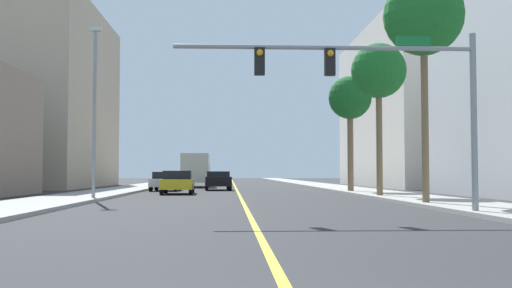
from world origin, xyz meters
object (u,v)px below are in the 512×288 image
at_px(street_lamp, 95,103).
at_px(palm_near, 424,17).
at_px(palm_far, 350,99).
at_px(car_black, 218,180).
at_px(car_silver, 166,181).
at_px(palm_mid, 379,72).
at_px(delivery_truck, 196,170).
at_px(traffic_signal_mast, 378,80).
at_px(car_yellow, 178,182).

xyz_separation_m(street_lamp, palm_near, (14.25, -5.34, 2.90)).
xyz_separation_m(palm_far, car_black, (-8.71, 7.04, -5.34)).
distance_m(car_silver, car_black, 4.17).
bearing_deg(palm_near, palm_far, 89.73).
relative_size(palm_mid, delivery_truck, 1.04).
bearing_deg(traffic_signal_mast, palm_far, 80.73).
distance_m(traffic_signal_mast, car_yellow, 20.85).
bearing_deg(car_yellow, delivery_truck, 88.09).
xyz_separation_m(car_silver, car_black, (3.74, 1.86, 0.03)).
bearing_deg(car_silver, traffic_signal_mast, 111.46).
height_order(street_lamp, palm_near, palm_near).
bearing_deg(palm_far, car_silver, 157.40).
height_order(street_lamp, car_silver, street_lamp).
height_order(palm_far, delivery_truck, palm_far).
xyz_separation_m(traffic_signal_mast, street_lamp, (-11.03, 10.62, 0.49)).
bearing_deg(traffic_signal_mast, street_lamp, 136.08).
xyz_separation_m(palm_mid, delivery_truck, (-10.88, 24.37, -4.99)).
height_order(car_silver, delivery_truck, delivery_truck).
relative_size(traffic_signal_mast, delivery_truck, 1.22).
bearing_deg(traffic_signal_mast, car_yellow, 112.11).
xyz_separation_m(palm_near, delivery_truck, (-10.82, 31.83, -5.96)).
distance_m(car_black, car_yellow, 8.51).
distance_m(palm_near, car_silver, 24.58).
xyz_separation_m(car_yellow, delivery_truck, (0.15, 18.06, 0.86)).
bearing_deg(palm_mid, palm_near, -90.49).
relative_size(street_lamp, car_silver, 2.10).
xyz_separation_m(car_black, delivery_truck, (-2.19, 9.87, 0.87)).
bearing_deg(palm_near, car_black, 111.47).
bearing_deg(palm_far, delivery_truck, 122.78).
bearing_deg(palm_near, delivery_truck, 108.78).
bearing_deg(palm_far, palm_near, -90.27).
distance_m(palm_far, car_black, 12.40).
height_order(car_black, delivery_truck, delivery_truck).
bearing_deg(traffic_signal_mast, delivery_truck, 101.56).
xyz_separation_m(street_lamp, palm_mid, (14.32, 2.12, 1.93)).
distance_m(street_lamp, delivery_truck, 26.89).
bearing_deg(traffic_signal_mast, palm_mid, 75.51).
height_order(traffic_signal_mast, street_lamp, street_lamp).
xyz_separation_m(palm_far, delivery_truck, (-10.89, 16.91, -4.47)).
relative_size(palm_mid, car_black, 1.77).
relative_size(car_black, delivery_truck, 0.58).
relative_size(traffic_signal_mast, palm_near, 1.03).
bearing_deg(palm_mid, palm_far, 89.94).
xyz_separation_m(palm_near, palm_far, (0.07, 14.92, -1.49)).
height_order(palm_near, palm_far, palm_near).
height_order(palm_mid, car_yellow, palm_mid).
distance_m(palm_mid, car_silver, 18.68).
bearing_deg(car_yellow, car_black, 72.64).
relative_size(palm_mid, car_silver, 2.05).
relative_size(palm_mid, palm_far, 1.07).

